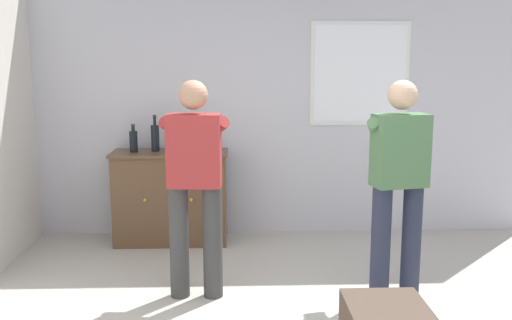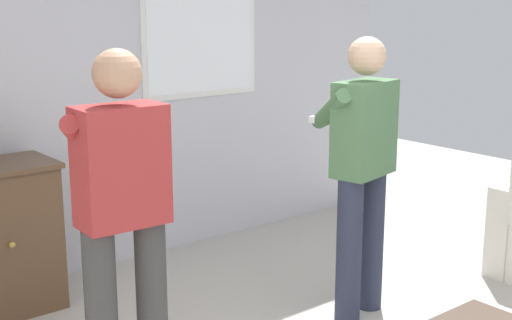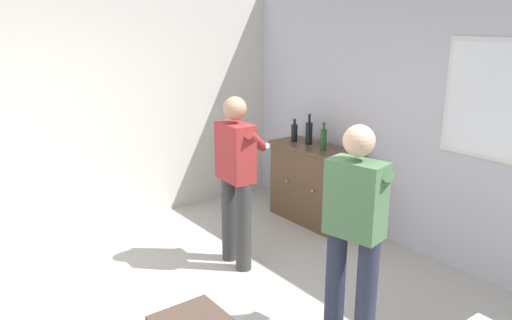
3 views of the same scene
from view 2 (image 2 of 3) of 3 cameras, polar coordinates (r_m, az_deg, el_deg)
name	(u,v)px [view 2 (image 2 of 3)]	position (r m, az deg, el deg)	size (l,w,h in m)	color
wall_back_with_window	(112,68)	(5.12, -11.48, 7.22)	(5.20, 0.15, 2.80)	silver
person_standing_left	(122,212)	(3.32, -10.67, -4.09)	(0.56, 0.48, 1.68)	#383838
person_standing_right	(361,165)	(4.21, 8.44, -0.38)	(0.55, 0.51, 1.68)	#282D42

